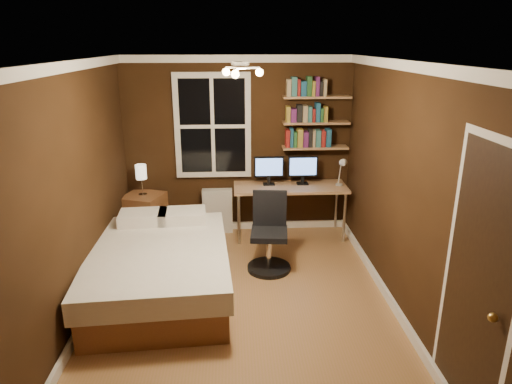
{
  "coord_description": "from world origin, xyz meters",
  "views": [
    {
      "loc": [
        -0.08,
        -4.26,
        2.66
      ],
      "look_at": [
        0.17,
        0.45,
        1.11
      ],
      "focal_mm": 32.0,
      "sensor_mm": 36.0,
      "label": 1
    }
  ],
  "objects_px": {
    "office_chair": "(269,241)",
    "monitor_right": "(303,170)",
    "bed": "(160,269)",
    "desk_lamp": "(341,172)",
    "nightstand": "(145,216)",
    "bedside_lamp": "(142,180)",
    "desk": "(290,190)",
    "radiator": "(218,211)",
    "monitor_left": "(269,171)"
  },
  "relations": [
    {
      "from": "office_chair",
      "to": "monitor_right",
      "type": "bearing_deg",
      "value": 68.47
    },
    {
      "from": "bed",
      "to": "desk_lamp",
      "type": "relative_size",
      "value": 4.84
    },
    {
      "from": "nightstand",
      "to": "monitor_right",
      "type": "bearing_deg",
      "value": 19.53
    },
    {
      "from": "office_chair",
      "to": "desk_lamp",
      "type": "bearing_deg",
      "value": 46.36
    },
    {
      "from": "bedside_lamp",
      "to": "desk",
      "type": "bearing_deg",
      "value": -1.82
    },
    {
      "from": "nightstand",
      "to": "bed",
      "type": "bearing_deg",
      "value": -54.94
    },
    {
      "from": "radiator",
      "to": "bed",
      "type": "bearing_deg",
      "value": -108.89
    },
    {
      "from": "desk_lamp",
      "to": "monitor_left",
      "type": "bearing_deg",
      "value": 170.62
    },
    {
      "from": "nightstand",
      "to": "office_chair",
      "type": "relative_size",
      "value": 0.66
    },
    {
      "from": "desk_lamp",
      "to": "nightstand",
      "type": "bearing_deg",
      "value": 176.89
    },
    {
      "from": "desk",
      "to": "bedside_lamp",
      "type": "bearing_deg",
      "value": 178.18
    },
    {
      "from": "monitor_left",
      "to": "desk_lamp",
      "type": "bearing_deg",
      "value": -9.38
    },
    {
      "from": "nightstand",
      "to": "monitor_left",
      "type": "distance_m",
      "value": 1.88
    },
    {
      "from": "bedside_lamp",
      "to": "radiator",
      "type": "height_order",
      "value": "bedside_lamp"
    },
    {
      "from": "bedside_lamp",
      "to": "monitor_right",
      "type": "distance_m",
      "value": 2.25
    },
    {
      "from": "monitor_right",
      "to": "monitor_left",
      "type": "bearing_deg",
      "value": 180.0
    },
    {
      "from": "monitor_right",
      "to": "desk_lamp",
      "type": "xyz_separation_m",
      "value": [
        0.51,
        -0.16,
        0.02
      ]
    },
    {
      "from": "radiator",
      "to": "desk",
      "type": "height_order",
      "value": "desk"
    },
    {
      "from": "bed",
      "to": "monitor_left",
      "type": "height_order",
      "value": "monitor_left"
    },
    {
      "from": "nightstand",
      "to": "desk_lamp",
      "type": "distance_m",
      "value": 2.83
    },
    {
      "from": "nightstand",
      "to": "radiator",
      "type": "relative_size",
      "value": 0.97
    },
    {
      "from": "monitor_right",
      "to": "bed",
      "type": "bearing_deg",
      "value": -138.59
    },
    {
      "from": "monitor_left",
      "to": "monitor_right",
      "type": "relative_size",
      "value": 1.0
    },
    {
      "from": "bed",
      "to": "monitor_right",
      "type": "relative_size",
      "value": 5.1
    },
    {
      "from": "radiator",
      "to": "office_chair",
      "type": "distance_m",
      "value": 1.36
    },
    {
      "from": "nightstand",
      "to": "monitor_right",
      "type": "relative_size",
      "value": 1.51
    },
    {
      "from": "desk_lamp",
      "to": "office_chair",
      "type": "relative_size",
      "value": 0.46
    },
    {
      "from": "bedside_lamp",
      "to": "nightstand",
      "type": "bearing_deg",
      "value": 0.0
    },
    {
      "from": "radiator",
      "to": "monitor_right",
      "type": "xyz_separation_m",
      "value": [
        1.21,
        -0.12,
        0.63
      ]
    },
    {
      "from": "bed",
      "to": "bedside_lamp",
      "type": "height_order",
      "value": "bedside_lamp"
    },
    {
      "from": "monitor_right",
      "to": "office_chair",
      "type": "bearing_deg",
      "value": -117.42
    },
    {
      "from": "nightstand",
      "to": "bedside_lamp",
      "type": "distance_m",
      "value": 0.53
    },
    {
      "from": "bed",
      "to": "nightstand",
      "type": "xyz_separation_m",
      "value": [
        -0.45,
        1.57,
        0.02
      ]
    },
    {
      "from": "monitor_left",
      "to": "bedside_lamp",
      "type": "bearing_deg",
      "value": -179.57
    },
    {
      "from": "nightstand",
      "to": "desk",
      "type": "bearing_deg",
      "value": 17.37
    },
    {
      "from": "monitor_right",
      "to": "desk_lamp",
      "type": "relative_size",
      "value": 0.95
    },
    {
      "from": "desk",
      "to": "monitor_left",
      "type": "relative_size",
      "value": 3.77
    },
    {
      "from": "office_chair",
      "to": "bedside_lamp",
      "type": "bearing_deg",
      "value": 153.95
    },
    {
      "from": "desk",
      "to": "nightstand",
      "type": "bearing_deg",
      "value": 178.18
    },
    {
      "from": "radiator",
      "to": "desk",
      "type": "distance_m",
      "value": 1.11
    },
    {
      "from": "nightstand",
      "to": "radiator",
      "type": "bearing_deg",
      "value": 26.63
    },
    {
      "from": "desk_lamp",
      "to": "office_chair",
      "type": "bearing_deg",
      "value": -139.53
    },
    {
      "from": "monitor_left",
      "to": "office_chair",
      "type": "distance_m",
      "value": 1.22
    },
    {
      "from": "bed",
      "to": "bedside_lamp",
      "type": "relative_size",
      "value": 4.9
    },
    {
      "from": "bed",
      "to": "monitor_right",
      "type": "xyz_separation_m",
      "value": [
        1.8,
        1.58,
        0.66
      ]
    },
    {
      "from": "radiator",
      "to": "office_chair",
      "type": "relative_size",
      "value": 0.67
    },
    {
      "from": "bed",
      "to": "radiator",
      "type": "xyz_separation_m",
      "value": [
        0.58,
        1.71,
        0.03
      ]
    },
    {
      "from": "desk_lamp",
      "to": "office_chair",
      "type": "distance_m",
      "value": 1.52
    },
    {
      "from": "bed",
      "to": "radiator",
      "type": "relative_size",
      "value": 3.3
    },
    {
      "from": "monitor_right",
      "to": "bedside_lamp",
      "type": "bearing_deg",
      "value": -179.66
    }
  ]
}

